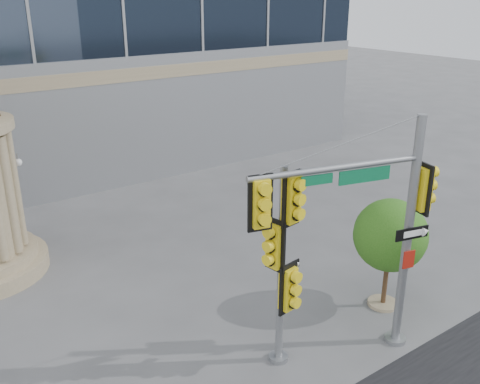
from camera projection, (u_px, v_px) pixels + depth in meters
ground at (296, 343)px, 14.18m from camera, size 120.00×120.00×0.00m
main_signal_pole at (372, 216)px, 12.55m from camera, size 4.67×1.58×6.14m
secondary_signal_pole at (284, 255)px, 12.37m from camera, size 0.93×0.68×5.16m
street_tree at (390, 238)px, 15.16m from camera, size 2.14×2.09×3.34m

